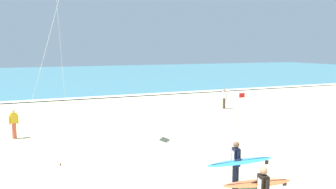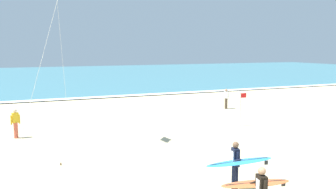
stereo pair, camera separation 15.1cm
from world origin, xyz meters
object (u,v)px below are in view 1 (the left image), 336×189
at_px(bystander_yellow_top, 14,124).
at_px(lifeguard_flag, 239,106).
at_px(bystander_white_top, 224,98).
at_px(surfer_trailing, 238,162).
at_px(surfer_lead, 260,189).

relative_size(bystander_yellow_top, lifeguard_flag, 0.76).
xyz_separation_m(bystander_white_top, bystander_yellow_top, (-15.45, -3.59, 0.00)).
distance_m(bystander_white_top, bystander_yellow_top, 15.86).
bearing_deg(bystander_yellow_top, lifeguard_flag, -9.73).
xyz_separation_m(bystander_yellow_top, lifeguard_flag, (12.85, -2.20, 0.45)).
bearing_deg(lifeguard_flag, surfer_trailing, -125.29).
height_order(bystander_white_top, bystander_yellow_top, same).
relative_size(surfer_lead, surfer_trailing, 0.89).
bearing_deg(bystander_yellow_top, bystander_white_top, 13.07).
xyz_separation_m(surfer_trailing, bystander_white_top, (8.75, 14.47, -0.23)).
bearing_deg(surfer_lead, bystander_yellow_top, 114.58).
relative_size(surfer_lead, bystander_yellow_top, 1.29).
relative_size(surfer_trailing, bystander_yellow_top, 1.44).
xyz_separation_m(surfer_lead, bystander_white_top, (9.50, 16.60, -0.23)).
bearing_deg(surfer_lead, surfer_trailing, 70.56).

